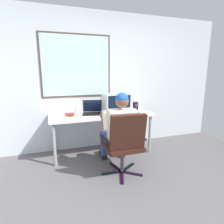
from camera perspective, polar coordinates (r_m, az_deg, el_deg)
The scene contains 11 objects.
ground_plane at distance 2.41m, azimuth 15.18°, elevation -26.62°, with size 4.81×4.06×0.02m, color #565254.
wall_rear at distance 3.69m, azimuth -1.46°, elevation 9.46°, with size 4.81×0.08×2.58m.
desk at distance 3.35m, azimuth -3.18°, elevation -1.65°, with size 1.83×0.65×0.75m.
office_chair at distance 2.62m, azimuth 3.96°, elevation -9.03°, with size 0.62×0.61×0.95m.
person_seated at distance 2.83m, azimuth 2.07°, elevation -5.41°, with size 0.54×0.82×1.21m.
crt_monitor at distance 3.41m, azimuth 1.28°, elevation 3.22°, with size 0.51×0.34×0.35m.
laptop at distance 3.34m, azimuth -6.08°, elevation 0.58°, with size 0.40×0.37×0.24m.
wine_glass at distance 3.07m, azimuth -10.84°, elevation 0.32°, with size 0.07×0.07×0.16m.
desk_speaker at distance 3.67m, azimuth 7.26°, elevation 1.86°, with size 0.09×0.09×0.16m.
book_stack at distance 3.25m, azimuth -12.94°, elevation -0.74°, with size 0.18×0.14×0.04m.
cd_case at distance 3.44m, azimuth 7.26°, elevation -0.11°, with size 0.16×0.14×0.01m.
Camera 1 is at (-1.10, -1.53, 1.49)m, focal length 29.61 mm.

